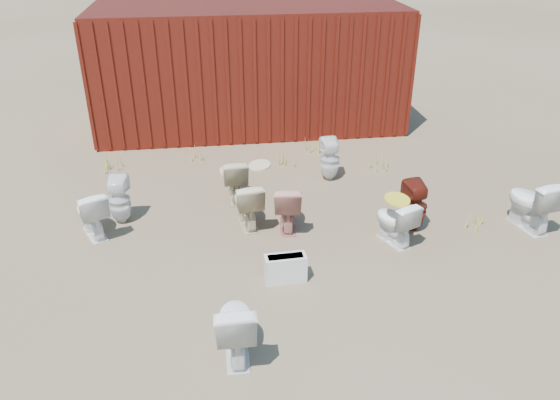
{
  "coord_description": "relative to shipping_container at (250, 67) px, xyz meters",
  "views": [
    {
      "loc": [
        -0.87,
        -5.82,
        3.97
      ],
      "look_at": [
        0.0,
        0.6,
        0.55
      ],
      "focal_mm": 35.0,
      "sensor_mm": 36.0,
      "label": 1
    }
  ],
  "objects": [
    {
      "name": "toilet_back_e",
      "position": [
        1.06,
        -2.92,
        -0.84
      ],
      "size": [
        0.34,
        0.35,
        0.71
      ],
      "primitive_type": "imported",
      "rotation": [
        0.0,
        0.0,
        3.2
      ],
      "color": "white",
      "rests_on": "ground"
    },
    {
      "name": "toilet_front_pink",
      "position": [
        0.13,
        -4.4,
        -0.86
      ],
      "size": [
        0.47,
        0.72,
        0.69
      ],
      "primitive_type": "imported",
      "rotation": [
        0.0,
        0.0,
        3.01
      ],
      "color": "tan",
      "rests_on": "ground"
    },
    {
      "name": "toilet_back_a",
      "position": [
        -2.22,
        -3.92,
        -0.85
      ],
      "size": [
        0.34,
        0.34,
        0.7
      ],
      "primitive_type": "imported",
      "rotation": [
        0.0,
        0.0,
        3.07
      ],
      "color": "white",
      "rests_on": "ground"
    },
    {
      "name": "toilet_front_c",
      "position": [
        -0.75,
        -6.83,
        -0.84
      ],
      "size": [
        0.41,
        0.71,
        0.72
      ],
      "primitive_type": "imported",
      "rotation": [
        0.0,
        0.0,
        3.13
      ],
      "color": "white",
      "rests_on": "ground"
    },
    {
      "name": "toilet_front_maroon",
      "position": [
        1.87,
        -4.69,
        -0.83
      ],
      "size": [
        0.38,
        0.39,
        0.73
      ],
      "primitive_type": "imported",
      "rotation": [
        0.0,
        0.0,
        3.32
      ],
      "color": "#601A10",
      "rests_on": "ground"
    },
    {
      "name": "ground",
      "position": [
        0.0,
        -5.2,
        -1.2
      ],
      "size": [
        100.0,
        100.0,
        0.0
      ],
      "primitive_type": "plane",
      "color": "brown",
      "rests_on": "ground"
    },
    {
      "name": "weed_clump_f",
      "position": [
        2.78,
        -4.82,
        -1.08
      ],
      "size": [
        0.28,
        0.28,
        0.25
      ],
      "primitive_type": "cone",
      "color": "#A39C41",
      "rests_on": "ground"
    },
    {
      "name": "toilet_back_beige_right",
      "position": [
        -0.54,
        -3.43,
        -0.85
      ],
      "size": [
        0.4,
        0.69,
        0.7
      ],
      "primitive_type": "imported",
      "rotation": [
        0.0,
        0.0,
        3.16
      ],
      "color": "#C6B890",
      "rests_on": "ground"
    },
    {
      "name": "toilet_back_yellowlid",
      "position": [
        1.49,
        -4.99,
        -0.88
      ],
      "size": [
        0.57,
        0.72,
        0.64
      ],
      "primitive_type": "imported",
      "rotation": [
        0.0,
        0.0,
        3.54
      ],
      "color": "white",
      "rests_on": "ground"
    },
    {
      "name": "weed_clump_b",
      "position": [
        0.39,
        -2.29,
        -1.06
      ],
      "size": [
        0.32,
        0.32,
        0.28
      ],
      "primitive_type": "cone",
      "color": "#A39C41",
      "rests_on": "ground"
    },
    {
      "name": "weed_clump_c",
      "position": [
        2.02,
        -2.66,
        -1.06
      ],
      "size": [
        0.36,
        0.36,
        0.28
      ],
      "primitive_type": "cone",
      "color": "#A39C41",
      "rests_on": "ground"
    },
    {
      "name": "toilet_front_a",
      "position": [
        -2.56,
        -4.24,
        -0.86
      ],
      "size": [
        0.63,
        0.77,
        0.69
      ],
      "primitive_type": "imported",
      "rotation": [
        0.0,
        0.0,
        3.58
      ],
      "color": "white",
      "rests_on": "ground"
    },
    {
      "name": "weed_clump_a",
      "position": [
        -2.56,
        -2.11,
        -1.03
      ],
      "size": [
        0.36,
        0.36,
        0.34
      ],
      "primitive_type": "cone",
      "color": "#A39C41",
      "rests_on": "ground"
    },
    {
      "name": "yellow_lid",
      "position": [
        1.49,
        -4.99,
        -0.55
      ],
      "size": [
        0.33,
        0.41,
        0.02
      ],
      "primitive_type": "ellipsoid",
      "color": "yellow",
      "rests_on": "toilet_back_yellowlid"
    },
    {
      "name": "weed_clump_d",
      "position": [
        -1.13,
        -1.78,
        -1.08
      ],
      "size": [
        0.3,
        0.3,
        0.24
      ],
      "primitive_type": "cone",
      "color": "#A39C41",
      "rests_on": "ground"
    },
    {
      "name": "weed_clump_e",
      "position": [
        1.02,
        -1.7,
        -1.06
      ],
      "size": [
        0.34,
        0.34,
        0.27
      ],
      "primitive_type": "cone",
      "color": "#A39C41",
      "rests_on": "ground"
    },
    {
      "name": "loose_lid_near",
      "position": [
        -0.04,
        -2.23,
        -1.19
      ],
      "size": [
        0.54,
        0.6,
        0.02
      ],
      "primitive_type": "ellipsoid",
      "rotation": [
        0.0,
        0.0,
        -0.41
      ],
      "color": "beige",
      "rests_on": "ground"
    },
    {
      "name": "shipping_container",
      "position": [
        0.0,
        0.0,
        0.0
      ],
      "size": [
        6.0,
        2.4,
        2.4
      ],
      "primitive_type": "cube",
      "color": "#4F100D",
      "rests_on": "ground"
    },
    {
      "name": "toilet_back_beige_left",
      "position": [
        -0.42,
        -4.25,
        -0.85
      ],
      "size": [
        0.47,
        0.73,
        0.7
      ],
      "primitive_type": "imported",
      "rotation": [
        0.0,
        0.0,
        3.27
      ],
      "color": "beige",
      "rests_on": "ground"
    },
    {
      "name": "toilet_front_e",
      "position": [
        3.5,
        -4.86,
        -0.81
      ],
      "size": [
        0.58,
        0.83,
        0.78
      ],
      "primitive_type": "imported",
      "rotation": [
        0.0,
        0.0,
        3.34
      ],
      "color": "white",
      "rests_on": "ground"
    },
    {
      "name": "loose_lid_far",
      "position": [
        -0.57,
        -2.4,
        -1.19
      ],
      "size": [
        0.42,
        0.51,
        0.02
      ],
      "primitive_type": "ellipsoid",
      "rotation": [
        0.0,
        0.0,
        0.13
      ],
      "color": "beige",
      "rests_on": "ground"
    },
    {
      "name": "loose_tank",
      "position": [
        -0.08,
        -5.65,
        -1.02
      ],
      "size": [
        0.51,
        0.22,
        0.35
      ],
      "primitive_type": "cube",
      "rotation": [
        0.0,
        0.0,
        0.05
      ],
      "color": "silver",
      "rests_on": "ground"
    }
  ]
}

